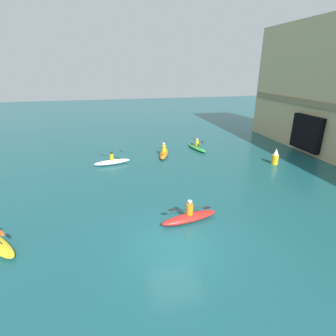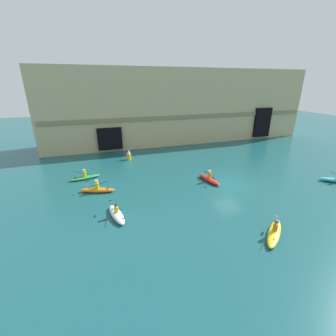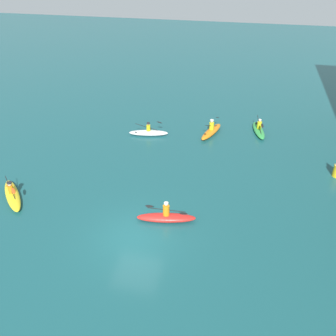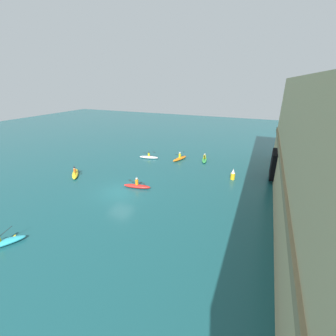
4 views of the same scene
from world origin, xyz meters
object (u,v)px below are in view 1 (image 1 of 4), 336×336
Objects in this scene: kayak_red at (189,217)px; marker_buoy at (275,157)px; kayak_green at (197,147)px; kayak_white at (112,162)px; kayak_orange at (164,153)px.

marker_buoy is at bearing 23.92° from kayak_red.
kayak_white reaches higher than kayak_green.
kayak_white is (1.22, -4.69, -0.04)m from kayak_orange.
kayak_orange reaches higher than kayak_green.
marker_buoy is (4.29, 8.54, 0.36)m from kayak_orange.
kayak_white is 2.29× the size of marker_buoy.
kayak_red is at bearing -167.75° from kayak_orange.
kayak_green is at bearing 58.10° from kayak_red.
kayak_red is 1.05× the size of kayak_white.
marker_buoy reaches higher than kayak_white.
kayak_orange is 4.85m from kayak_white.
kayak_red reaches higher than kayak_white.
kayak_green is at bearing -137.68° from marker_buoy.
kayak_orange is 2.41× the size of marker_buoy.
kayak_red is at bearing -55.08° from marker_buoy.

